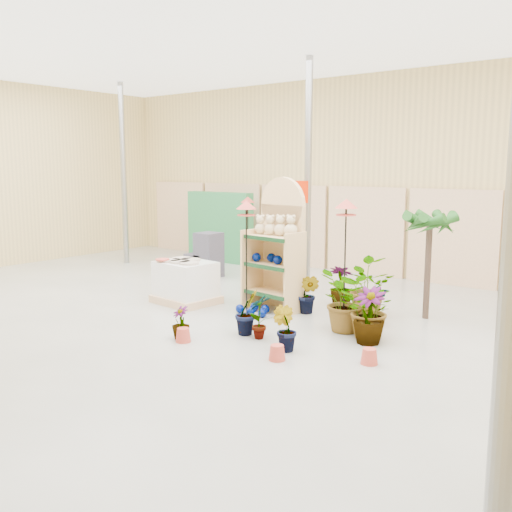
{
  "coord_description": "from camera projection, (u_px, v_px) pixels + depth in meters",
  "views": [
    {
      "loc": [
        6.03,
        -5.8,
        2.47
      ],
      "look_at": [
        0.3,
        1.5,
        1.0
      ],
      "focal_mm": 40.0,
      "sensor_mm": 36.0,
      "label": 1
    }
  ],
  "objects": [
    {
      "name": "room",
      "position": [
        218.0,
        182.0,
        8.92
      ],
      "size": [
        15.2,
        12.1,
        4.7
      ],
      "color": "gray",
      "rests_on": "ground"
    },
    {
      "name": "display_shelf",
      "position": [
        279.0,
        249.0,
        9.82
      ],
      "size": [
        1.02,
        0.71,
        2.29
      ],
      "rotation": [
        0.0,
        0.0,
        -0.12
      ],
      "color": "#DAAF74",
      "rests_on": "ground"
    },
    {
      "name": "teddy_bears",
      "position": [
        277.0,
        227.0,
        9.66
      ],
      "size": [
        0.85,
        0.22,
        0.36
      ],
      "color": "beige",
      "rests_on": "display_shelf"
    },
    {
      "name": "gazing_balls_shelf",
      "position": [
        274.0,
        259.0,
        9.75
      ],
      "size": [
        0.84,
        0.29,
        0.16
      ],
      "color": "#000F59",
      "rests_on": "display_shelf"
    },
    {
      "name": "gazing_balls_floor",
      "position": [
        254.0,
        310.0,
        9.59
      ],
      "size": [
        0.63,
        0.39,
        0.15
      ],
      "color": "#000F59",
      "rests_on": "ground"
    },
    {
      "name": "pallet_stack",
      "position": [
        186.0,
        282.0,
        10.34
      ],
      "size": [
        1.15,
        0.98,
        0.79
      ],
      "rotation": [
        0.0,
        0.0,
        -0.09
      ],
      "color": "tan",
      "rests_on": "ground"
    },
    {
      "name": "charcoal_planters",
      "position": [
        206.0,
        258.0,
        12.81
      ],
      "size": [
        0.8,
        0.5,
        1.0
      ],
      "color": "#302E38",
      "rests_on": "ground"
    },
    {
      "name": "trellis_stock",
      "position": [
        220.0,
        227.0,
        14.78
      ],
      "size": [
        2.0,
        0.3,
        1.8
      ],
      "primitive_type": "cube",
      "color": "#287540",
      "rests_on": "ground"
    },
    {
      "name": "offer_sign",
      "position": [
        297.0,
        215.0,
        10.57
      ],
      "size": [
        0.5,
        0.08,
        2.2
      ],
      "color": "gray",
      "rests_on": "ground"
    },
    {
      "name": "bird_table_front",
      "position": [
        246.0,
        209.0,
        9.34
      ],
      "size": [
        0.34,
        0.34,
        1.91
      ],
      "color": "black",
      "rests_on": "ground"
    },
    {
      "name": "bird_table_right",
      "position": [
        346.0,
        208.0,
        8.41
      ],
      "size": [
        0.34,
        0.34,
        1.99
      ],
      "color": "black",
      "rests_on": "ground"
    },
    {
      "name": "bird_table_back",
      "position": [
        248.0,
        202.0,
        13.37
      ],
      "size": [
        0.34,
        0.34,
        1.76
      ],
      "color": "black",
      "rests_on": "ground"
    },
    {
      "name": "palm",
      "position": [
        430.0,
        221.0,
        9.09
      ],
      "size": [
        0.7,
        0.7,
        1.86
      ],
      "color": "#453329",
      "rests_on": "ground"
    },
    {
      "name": "potted_plant_1",
      "position": [
        247.0,
        312.0,
        8.4
      ],
      "size": [
        0.35,
        0.41,
        0.68
      ],
      "primitive_type": "imported",
      "rotation": [
        0.0,
        0.0,
        1.43
      ],
      "color": "#1B4F17",
      "rests_on": "ground"
    },
    {
      "name": "potted_plant_2",
      "position": [
        346.0,
        302.0,
        8.48
      ],
      "size": [
        0.98,
        1.04,
        0.93
      ],
      "primitive_type": "imported",
      "rotation": [
        0.0,
        0.0,
        5.07
      ],
      "color": "#1B4F17",
      "rests_on": "ground"
    },
    {
      "name": "potted_plant_3",
      "position": [
        369.0,
        316.0,
        7.96
      ],
      "size": [
        0.47,
        0.47,
        0.8
      ],
      "primitive_type": "imported",
      "rotation": [
        0.0,
        0.0,
        0.05
      ],
      "color": "#1B4F17",
      "rests_on": "ground"
    },
    {
      "name": "potted_plant_4",
      "position": [
        377.0,
        305.0,
        8.86
      ],
      "size": [
        0.42,
        0.39,
        0.66
      ],
      "primitive_type": "imported",
      "rotation": [
        0.0,
        0.0,
        3.72
      ],
      "color": "#1B4F17",
      "rests_on": "ground"
    },
    {
      "name": "potted_plant_5",
      "position": [
        308.0,
        294.0,
        9.58
      ],
      "size": [
        0.4,
        0.33,
        0.67
      ],
      "primitive_type": "imported",
      "rotation": [
        0.0,
        0.0,
        0.09
      ],
      "color": "#1B4F17",
      "rests_on": "ground"
    },
    {
      "name": "potted_plant_6",
      "position": [
        365.0,
        288.0,
        9.42
      ],
      "size": [
        1.1,
        1.04,
        0.96
      ],
      "primitive_type": "imported",
      "rotation": [
        0.0,
        0.0,
        2.71
      ],
      "color": "#1B4F17",
      "rests_on": "ground"
    },
    {
      "name": "potted_plant_7",
      "position": [
        181.0,
        323.0,
        8.2
      ],
      "size": [
        0.32,
        0.32,
        0.48
      ],
      "primitive_type": "imported",
      "rotation": [
        0.0,
        0.0,
        6.08
      ],
      "color": "#1B4F17",
      "rests_on": "ground"
    },
    {
      "name": "potted_plant_8",
      "position": [
        259.0,
        316.0,
        8.2
      ],
      "size": [
        0.27,
        0.37,
        0.67
      ],
      "primitive_type": "imported",
      "rotation": [
        0.0,
        0.0,
        4.61
      ],
      "color": "#1B4F17",
      "rests_on": "ground"
    },
    {
      "name": "potted_plant_9",
      "position": [
        285.0,
        329.0,
        7.65
      ],
      "size": [
        0.35,
        0.29,
        0.61
      ],
      "primitive_type": "imported",
      "rotation": [
        0.0,
        0.0,
        3.19
      ],
      "color": "#1B4F17",
      "rests_on": "ground"
    },
    {
      "name": "potted_plant_10",
      "position": [
        367.0,
        309.0,
        8.14
      ],
      "size": [
        1.05,
        1.05,
        0.88
      ],
      "primitive_type": "imported",
      "rotation": [
        0.0,
        0.0,
        3.92
      ],
      "color": "#1B4F17",
      "rests_on": "ground"
    },
    {
      "name": "potted_plant_11",
      "position": [
        341.0,
        286.0,
        10.08
      ],
      "size": [
        0.51,
        0.51,
        0.74
      ],
      "primitive_type": "imported",
      "rotation": [
        0.0,
        0.0,
        3.41
      ],
      "color": "#1B4F17",
      "rests_on": "ground"
    }
  ]
}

